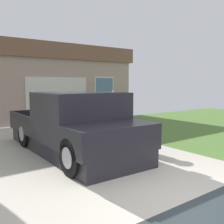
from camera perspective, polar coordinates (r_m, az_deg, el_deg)
name	(u,v)px	position (r m, az deg, el deg)	size (l,w,h in m)	color
pickup_truck	(78,127)	(7.02, -7.50, -3.22)	(2.22, 5.07, 1.68)	#26232B
person_with_hat	(113,114)	(7.97, 0.23, -0.35)	(0.46, 0.44, 1.69)	navy
handbag	(118,142)	(7.84, 1.39, -6.63)	(0.29, 0.18, 0.44)	#B24C56
house_with_garage	(25,82)	(15.41, -18.60, 6.20)	(10.76, 6.02, 3.87)	tan
wheeled_trash_bin	(88,111)	(12.45, -5.35, 0.13)	(0.60, 0.72, 1.04)	#424247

